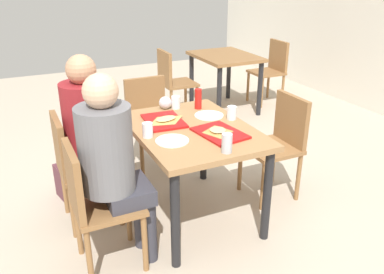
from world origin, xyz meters
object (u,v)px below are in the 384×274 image
(pizza_slice_b, at_px, (218,131))
(condiment_bottle, at_px, (198,99))
(paper_plate_center, at_px, (209,115))
(paper_plate_near_edge, at_px, (172,141))
(background_chair_near, at_px, (172,79))
(person_in_brown_jacket, at_px, (113,158))
(foil_bundle, at_px, (165,103))
(chair_far_side, at_px, (280,139))
(plastic_cup_a, at_px, (232,113))
(plastic_cup_c, at_px, (176,102))
(background_table, at_px, (225,64))
(pizza_slice_a, at_px, (166,119))
(tray_red_far, at_px, (220,133))
(chair_left_end, at_px, (149,117))
(handbag, at_px, (71,184))
(person_in_red, at_px, (93,127))
(plastic_cup_b, at_px, (148,130))
(chair_near_left, at_px, (76,163))
(chair_near_right, at_px, (93,200))
(tray_red_near, at_px, (164,121))
(main_table, at_px, (192,141))
(background_chair_far, at_px, (272,67))

(pizza_slice_b, bearing_deg, condiment_bottle, 168.15)
(paper_plate_center, bearing_deg, paper_plate_near_edge, -53.57)
(paper_plate_near_edge, bearing_deg, background_chair_near, 157.51)
(paper_plate_near_edge, bearing_deg, condiment_bottle, 139.45)
(person_in_brown_jacket, relative_size, foil_bundle, 12.52)
(chair_far_side, relative_size, plastic_cup_a, 8.42)
(plastic_cup_c, bearing_deg, background_chair_near, 158.51)
(chair_far_side, xyz_separation_m, background_table, (-2.06, 0.65, 0.11))
(pizza_slice_a, height_order, background_table, pizza_slice_a)
(tray_red_far, xyz_separation_m, plastic_cup_c, (-0.62, -0.06, 0.04))
(tray_red_far, bearing_deg, chair_left_end, -173.87)
(chair_left_end, height_order, foil_bundle, chair_left_end)
(person_in_brown_jacket, relative_size, handbag, 3.91)
(person_in_red, relative_size, plastic_cup_b, 12.52)
(chair_left_end, relative_size, background_table, 0.94)
(person_in_brown_jacket, bearing_deg, chair_near_left, -165.42)
(chair_far_side, bearing_deg, tray_red_far, -74.12)
(chair_near_left, height_order, paper_plate_near_edge, chair_near_left)
(chair_near_right, bearing_deg, chair_far_side, 99.77)
(chair_near_right, relative_size, chair_far_side, 1.00)
(chair_near_left, bearing_deg, background_table, 128.94)
(tray_red_near, distance_m, paper_plate_center, 0.36)
(person_in_brown_jacket, xyz_separation_m, paper_plate_center, (-0.43, 0.86, -0.01))
(person_in_brown_jacket, height_order, background_table, person_in_brown_jacket)
(person_in_brown_jacket, relative_size, tray_red_near, 3.48)
(paper_plate_center, xyz_separation_m, condiment_bottle, (-0.19, 0.00, 0.08))
(chair_near_right, xyz_separation_m, paper_plate_near_edge, (-0.11, 0.56, 0.24))
(chair_left_end, height_order, tray_red_far, chair_left_end)
(chair_left_end, xyz_separation_m, person_in_brown_jacket, (1.19, -0.64, 0.25))
(paper_plate_near_edge, height_order, handbag, paper_plate_near_edge)
(main_table, relative_size, person_in_red, 0.86)
(main_table, bearing_deg, foil_bundle, -177.51)
(background_chair_near, xyz_separation_m, background_chair_far, (0.00, 1.47, 0.00))
(paper_plate_near_edge, xyz_separation_m, background_chair_far, (-2.22, 2.39, -0.24))
(chair_near_left, bearing_deg, tray_red_near, 82.84)
(tray_red_near, xyz_separation_m, plastic_cup_b, (0.22, -0.20, 0.04))
(tray_red_far, xyz_separation_m, plastic_cup_b, (-0.16, -0.46, 0.04))
(tray_red_near, relative_size, plastic_cup_b, 3.60)
(paper_plate_near_edge, distance_m, background_table, 2.77)
(chair_near_left, distance_m, pizza_slice_b, 1.03)
(chair_far_side, xyz_separation_m, paper_plate_center, (-0.16, -0.56, 0.24))
(tray_red_far, relative_size, pizza_slice_b, 1.69)
(chair_left_end, height_order, plastic_cup_c, chair_left_end)
(tray_red_near, distance_m, plastic_cup_c, 0.32)
(plastic_cup_b, bearing_deg, paper_plate_center, 108.69)
(paper_plate_center, height_order, background_table, paper_plate_center)
(chair_near_right, height_order, person_in_brown_jacket, person_in_brown_jacket)
(tray_red_near, xyz_separation_m, pizza_slice_b, (0.37, 0.25, 0.02))
(chair_far_side, relative_size, foil_bundle, 8.42)
(person_in_brown_jacket, bearing_deg, pizza_slice_b, 96.71)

